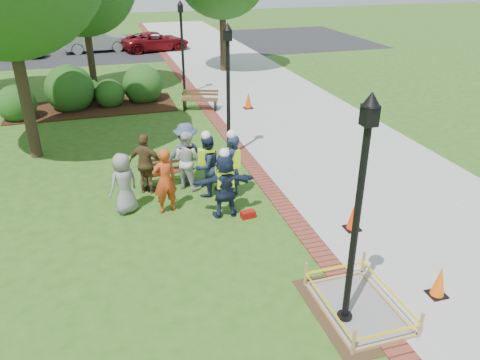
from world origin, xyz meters
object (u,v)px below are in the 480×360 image
object	(u,v)px
bench_near	(168,177)
lamp_near	(359,200)
cone_front	(439,282)
hivis_worker_a	(225,183)
wet_concrete_pad	(359,300)
hivis_worker_c	(207,164)
hivis_worker_b	(232,165)

from	to	relation	value
bench_near	lamp_near	world-z (taller)	lamp_near
cone_front	lamp_near	bearing A→B (deg)	-178.22
hivis_worker_a	bench_near	bearing A→B (deg)	117.47
wet_concrete_pad	hivis_worker_c	size ratio (longest dim) A/B	1.24
lamp_near	hivis_worker_a	xyz separation A→B (m)	(-1.11, 4.30, -1.56)
bench_near	cone_front	bearing A→B (deg)	-56.23
lamp_near	hivis_worker_a	bearing A→B (deg)	104.52
bench_near	hivis_worker_a	bearing A→B (deg)	-62.53
lamp_near	hivis_worker_b	distance (m)	5.49
bench_near	wet_concrete_pad	bearing A→B (deg)	-67.67
wet_concrete_pad	hivis_worker_a	size ratio (longest dim) A/B	1.25
hivis_worker_c	lamp_near	bearing A→B (deg)	-76.99
lamp_near	bench_near	bearing A→B (deg)	109.11
hivis_worker_c	wet_concrete_pad	bearing A→B (deg)	-73.15
wet_concrete_pad	hivis_worker_a	xyz separation A→B (m)	(-1.47, 4.16, 0.68)
wet_concrete_pad	hivis_worker_c	world-z (taller)	hivis_worker_c
hivis_worker_b	hivis_worker_a	bearing A→B (deg)	-115.24
cone_front	hivis_worker_c	distance (m)	6.46
cone_front	hivis_worker_c	world-z (taller)	hivis_worker_c
wet_concrete_pad	hivis_worker_b	xyz separation A→B (m)	(-1.03, 5.09, 0.73)
wet_concrete_pad	hivis_worker_c	distance (m)	5.70
lamp_near	hivis_worker_b	size ratio (longest dim) A/B	2.19
hivis_worker_a	hivis_worker_c	size ratio (longest dim) A/B	0.99
hivis_worker_a	cone_front	bearing A→B (deg)	-53.32
wet_concrete_pad	hivis_worker_b	bearing A→B (deg)	101.45
wet_concrete_pad	hivis_worker_c	bearing A→B (deg)	106.85
lamp_near	hivis_worker_b	world-z (taller)	lamp_near
bench_near	hivis_worker_c	world-z (taller)	hivis_worker_c
cone_front	hivis_worker_c	bearing A→B (deg)	121.19
wet_concrete_pad	hivis_worker_a	bearing A→B (deg)	109.47
wet_concrete_pad	lamp_near	size ratio (longest dim) A/B	0.54
cone_front	hivis_worker_a	size ratio (longest dim) A/B	0.37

